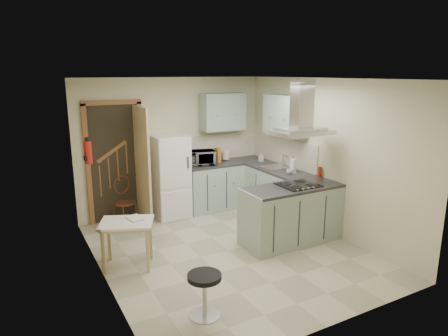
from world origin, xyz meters
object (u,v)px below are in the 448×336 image
extractor_hood (301,132)px  stool (205,295)px  fridge (170,176)px  microwave (202,158)px  drop_leaf_table (128,244)px  bentwood_chair (124,203)px  peninsula (292,214)px

extractor_hood → stool: bearing=-152.5°
fridge → stool: size_ratio=3.01×
fridge → microwave: (0.64, -0.00, 0.28)m
stool → drop_leaf_table: bearing=104.9°
stool → bentwood_chair: bearing=90.6°
fridge → drop_leaf_table: size_ratio=2.17×
fridge → extractor_hood: (1.32, -1.98, 0.97)m
peninsula → extractor_hood: 1.27m
bentwood_chair → microwave: bearing=-23.3°
peninsula → extractor_hood: bearing=0.0°
drop_leaf_table → microwave: size_ratio=1.43×
peninsula → extractor_hood: size_ratio=1.72×
peninsula → fridge: bearing=121.7°
peninsula → stool: size_ratio=3.12×
peninsula → drop_leaf_table: size_ratio=2.25×
fridge → peninsula: size_ratio=0.97×
peninsula → drop_leaf_table: bearing=170.5°
bentwood_chair → microwave: (1.50, 0.00, 0.65)m
microwave → peninsula: bearing=-58.9°
extractor_hood → drop_leaf_table: extractor_hood is taller
fridge → peninsula: bearing=-58.3°
bentwood_chair → peninsula: bearing=-66.9°
fridge → extractor_hood: extractor_hood is taller
extractor_hood → bentwood_chair: bearing=137.9°
bentwood_chair → microwave: microwave is taller
extractor_hood → stool: size_ratio=1.81×
microwave → fridge: bearing=-165.8°
extractor_hood → drop_leaf_table: 2.95m
drop_leaf_table → microwave: bearing=63.6°
extractor_hood → peninsula: bearing=180.0°
bentwood_chair → stool: 3.10m
fridge → bentwood_chair: 0.93m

